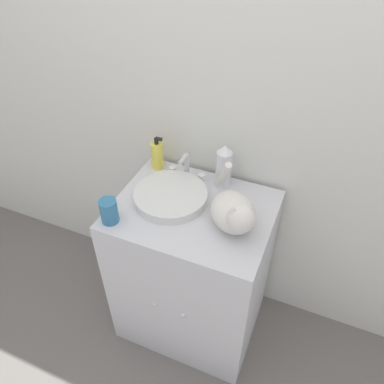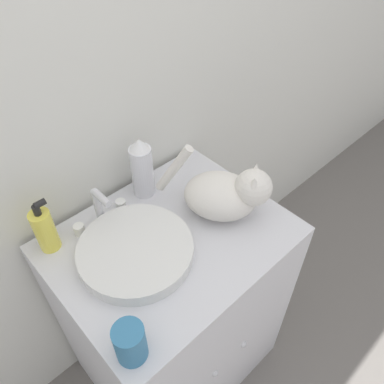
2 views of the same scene
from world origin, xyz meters
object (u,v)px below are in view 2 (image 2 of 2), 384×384
at_px(soap_bottle, 45,230).
at_px(spray_bottle, 142,168).
at_px(cup, 130,343).
at_px(cat, 226,193).

height_order(soap_bottle, spray_bottle, spray_bottle).
bearing_deg(cup, cat, 18.76).
height_order(cat, soap_bottle, cat).
bearing_deg(spray_bottle, cat, -61.96).
bearing_deg(spray_bottle, cup, -130.76).
distance_m(soap_bottle, cup, 0.41).
distance_m(cat, spray_bottle, 0.28).
relative_size(cat, spray_bottle, 1.54).
xyz_separation_m(cat, cup, (-0.48, -0.16, -0.03)).
bearing_deg(cup, spray_bottle, 49.24).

